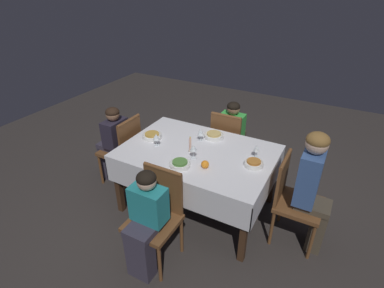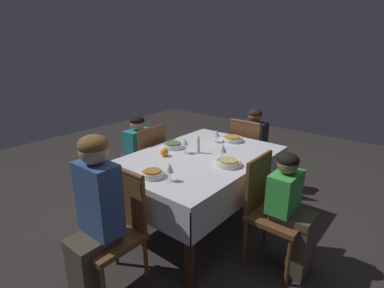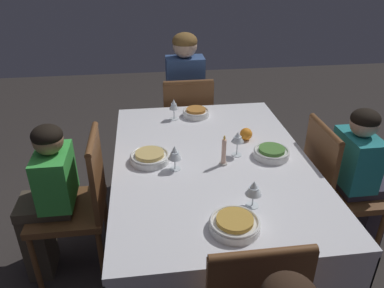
{
  "view_description": "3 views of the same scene",
  "coord_description": "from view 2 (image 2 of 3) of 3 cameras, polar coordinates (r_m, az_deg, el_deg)",
  "views": [
    {
      "loc": [
        -1.22,
        2.38,
        2.33
      ],
      "look_at": [
        0.03,
        0.06,
        0.84
      ],
      "focal_mm": 28.0,
      "sensor_mm": 36.0,
      "label": 1
    },
    {
      "loc": [
        -2.08,
        -1.62,
        1.74
      ],
      "look_at": [
        -0.1,
        0.01,
        0.88
      ],
      "focal_mm": 28.0,
      "sensor_mm": 36.0,
      "label": 2
    },
    {
      "loc": [
        1.77,
        -0.34,
        1.81
      ],
      "look_at": [
        -0.09,
        -0.1,
        0.79
      ],
      "focal_mm": 35.0,
      "sensor_mm": 36.0,
      "label": 3
    }
  ],
  "objects": [
    {
      "name": "ground_plane",
      "position": [
        3.16,
        1.24,
        -14.86
      ],
      "size": [
        8.0,
        8.0,
        0.0
      ],
      "primitive_type": "plane",
      "color": "#332D2B"
    },
    {
      "name": "dining_table",
      "position": [
        2.85,
        1.33,
        -3.81
      ],
      "size": [
        1.57,
        1.09,
        0.74
      ],
      "color": "silver",
      "rests_on": "ground_plane"
    },
    {
      "name": "chair_west",
      "position": [
        2.29,
        -14.44,
        -14.86
      ],
      "size": [
        0.42,
        0.42,
        0.9
      ],
      "rotation": [
        0.0,
        0.0,
        -1.57
      ],
      "color": "brown",
      "rests_on": "ground_plane"
    },
    {
      "name": "chair_east",
      "position": [
        3.7,
        10.75,
        -1.31
      ],
      "size": [
        0.42,
        0.42,
        0.9
      ],
      "rotation": [
        0.0,
        0.0,
        1.57
      ],
      "color": "brown",
      "rests_on": "ground_plane"
    },
    {
      "name": "chair_north",
      "position": [
        3.4,
        -8.84,
        -3.03
      ],
      "size": [
        0.42,
        0.42,
        0.9
      ],
      "rotation": [
        0.0,
        0.0,
        3.14
      ],
      "color": "brown",
      "rests_on": "ground_plane"
    },
    {
      "name": "chair_south",
      "position": [
        2.53,
        14.7,
        -11.38
      ],
      "size": [
        0.42,
        0.42,
        0.9
      ],
      "color": "brown",
      "rests_on": "ground_plane"
    },
    {
      "name": "person_adult_denim",
      "position": [
        2.12,
        -18.18,
        -12.28
      ],
      "size": [
        0.34,
        0.3,
        1.21
      ],
      "rotation": [
        0.0,
        0.0,
        -1.57
      ],
      "color": "#4C4233",
      "rests_on": "ground_plane"
    },
    {
      "name": "person_child_dark",
      "position": [
        3.83,
        12.02,
        0.07
      ],
      "size": [
        0.33,
        0.3,
        1.0
      ],
      "rotation": [
        0.0,
        0.0,
        1.57
      ],
      "color": "#383342",
      "rests_on": "ground_plane"
    },
    {
      "name": "person_child_teal",
      "position": [
        3.5,
        -10.74,
        -1.67
      ],
      "size": [
        0.3,
        0.33,
        0.99
      ],
      "rotation": [
        0.0,
        0.0,
        3.14
      ],
      "color": "#383342",
      "rests_on": "ground_plane"
    },
    {
      "name": "person_child_green",
      "position": [
        2.46,
        18.41,
        -11.65
      ],
      "size": [
        0.3,
        0.33,
        0.98
      ],
      "color": "#4C4233",
      "rests_on": "ground_plane"
    },
    {
      "name": "bowl_west",
      "position": [
        2.4,
        -7.47,
        -5.61
      ],
      "size": [
        0.18,
        0.18,
        0.06
      ],
      "color": "white",
      "rests_on": "dining_table"
    },
    {
      "name": "wine_glass_west",
      "position": [
        2.28,
        -4.29,
        -4.69
      ],
      "size": [
        0.06,
        0.06,
        0.15
      ],
      "color": "white",
      "rests_on": "dining_table"
    },
    {
      "name": "bowl_east",
      "position": [
        3.26,
        7.73,
        0.99
      ],
      "size": [
        0.22,
        0.22,
        0.06
      ],
      "color": "white",
      "rests_on": "dining_table"
    },
    {
      "name": "wine_glass_east",
      "position": [
        3.18,
        4.64,
        1.98
      ],
      "size": [
        0.08,
        0.08,
        0.14
      ],
      "color": "white",
      "rests_on": "dining_table"
    },
    {
      "name": "bowl_north",
      "position": [
        3.03,
        -3.55,
        -0.26
      ],
      "size": [
        0.2,
        0.2,
        0.06
      ],
      "color": "white",
      "rests_on": "dining_table"
    },
    {
      "name": "wine_glass_north",
      "position": [
        2.85,
        -1.37,
        0.33
      ],
      "size": [
        0.07,
        0.07,
        0.15
      ],
      "color": "white",
      "rests_on": "dining_table"
    },
    {
      "name": "bowl_south",
      "position": [
        2.61,
        6.96,
        -3.53
      ],
      "size": [
        0.22,
        0.22,
        0.06
      ],
      "color": "white",
      "rests_on": "dining_table"
    },
    {
      "name": "wine_glass_south",
      "position": [
        2.73,
        5.85,
        -0.89
      ],
      "size": [
        0.07,
        0.07,
        0.14
      ],
      "color": "white",
      "rests_on": "dining_table"
    },
    {
      "name": "candle_centerpiece",
      "position": [
        2.87,
        1.24,
        -0.4
      ],
      "size": [
        0.04,
        0.04,
        0.18
      ],
      "color": "beige",
      "rests_on": "dining_table"
    },
    {
      "name": "orange_fruit",
      "position": [
        2.81,
        -5.27,
        -1.55
      ],
      "size": [
        0.08,
        0.08,
        0.08
      ],
      "primitive_type": "sphere",
      "color": "orange",
      "rests_on": "dining_table"
    }
  ]
}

